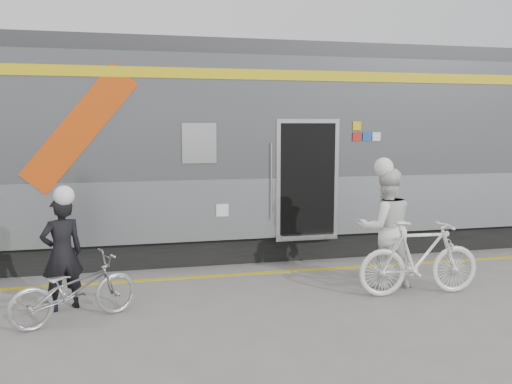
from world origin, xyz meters
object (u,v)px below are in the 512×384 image
object	(u,v)px
man	(62,253)
bicycle_left	(74,289)
bicycle_right	(419,258)
woman	(385,228)

from	to	relation	value
man	bicycle_left	distance (m)	0.69
bicycle_left	bicycle_right	xyz separation A→B (m)	(4.97, 0.01, 0.13)
man	woman	world-z (taller)	woman
man	woman	distance (m)	4.87
man	bicycle_left	world-z (taller)	man
woman	man	bearing A→B (deg)	3.15
woman	bicycle_left	bearing A→B (deg)	9.88
bicycle_left	bicycle_right	world-z (taller)	bicycle_right
bicycle_left	woman	xyz separation A→B (m)	(4.67, 0.56, 0.51)
man	woman	bearing A→B (deg)	156.40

